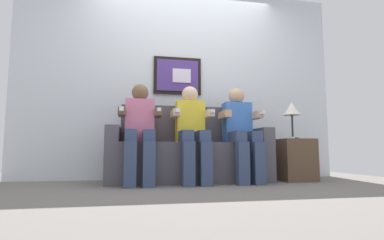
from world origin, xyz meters
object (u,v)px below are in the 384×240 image
at_px(couch, 189,155).
at_px(person_on_right, 241,129).
at_px(person_on_left, 140,128).
at_px(table_lamp, 292,110).
at_px(side_table_right, 294,160).
at_px(spare_remote_on_table, 291,138).
at_px(person_in_middle, 192,128).

relative_size(couch, person_on_right, 1.67).
relative_size(couch, person_on_left, 1.67).
bearing_deg(table_lamp, couch, 177.06).
bearing_deg(side_table_right, couch, 175.27).
height_order(person_on_right, table_lamp, person_on_right).
bearing_deg(person_on_left, couch, 16.20).
distance_m(table_lamp, spare_remote_on_table, 0.39).
relative_size(couch, spare_remote_on_table, 14.28).
distance_m(couch, table_lamp, 1.40).
xyz_separation_m(person_on_right, side_table_right, (0.70, 0.06, -0.36)).
relative_size(person_on_left, side_table_right, 2.22).
xyz_separation_m(person_on_right, spare_remote_on_table, (0.61, -0.03, -0.10)).
relative_size(person_in_middle, table_lamp, 2.41).
height_order(person_in_middle, table_lamp, person_in_middle).
xyz_separation_m(couch, person_on_right, (0.58, -0.17, 0.29)).
distance_m(person_in_middle, table_lamp, 1.32).
height_order(couch, person_in_middle, person_in_middle).
xyz_separation_m(table_lamp, spare_remote_on_table, (-0.11, -0.14, -0.35)).
height_order(person_in_middle, person_on_right, same).
bearing_deg(person_in_middle, table_lamp, 4.47).
distance_m(person_on_left, person_on_right, 1.15).
xyz_separation_m(couch, side_table_right, (1.28, -0.11, -0.06)).
distance_m(person_on_right, side_table_right, 0.79).
height_order(couch, spare_remote_on_table, couch).
height_order(person_on_right, spare_remote_on_table, person_on_right).
bearing_deg(person_in_middle, spare_remote_on_table, -1.67).
distance_m(couch, person_in_middle, 0.34).
xyz_separation_m(person_in_middle, person_on_right, (0.58, 0.00, -0.00)).
relative_size(couch, person_in_middle, 1.67).
distance_m(person_in_middle, side_table_right, 1.33).
height_order(side_table_right, spare_remote_on_table, spare_remote_on_table).
distance_m(couch, person_on_right, 0.67).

